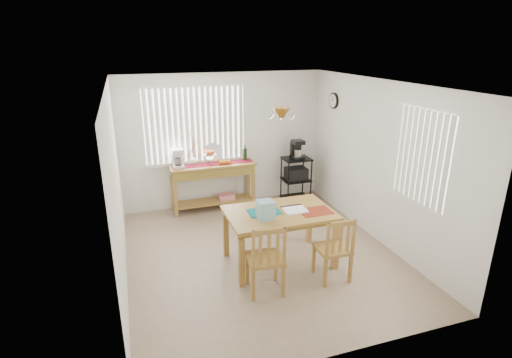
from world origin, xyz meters
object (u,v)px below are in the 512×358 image
object	(u,v)px
sideboard	(214,175)
chair_left	(266,259)
wire_cart	(296,175)
dining_table	(279,217)
cart_items	(297,150)
chair_right	(334,249)

from	to	relation	value
sideboard	chair_left	size ratio (longest dim) A/B	1.64
wire_cart	dining_table	bearing A→B (deg)	-119.40
cart_items	dining_table	world-z (taller)	cart_items
chair_left	chair_right	world-z (taller)	chair_left
cart_items	dining_table	xyz separation A→B (m)	(-1.22, -2.17, -0.37)
sideboard	wire_cart	distance (m)	1.69
cart_items	chair_left	distance (m)	3.34
sideboard	chair_right	distance (m)	3.13
chair_left	cart_items	bearing A→B (deg)	59.62
dining_table	chair_right	xyz separation A→B (m)	(0.55, -0.66, -0.26)
wire_cart	dining_table	distance (m)	2.48
sideboard	wire_cart	xyz separation A→B (m)	(1.68, -0.13, -0.14)
cart_items	chair_right	distance (m)	2.98
wire_cart	chair_right	bearing A→B (deg)	-103.37
wire_cart	dining_table	xyz separation A→B (m)	(-1.22, -2.16, 0.17)
cart_items	chair_left	bearing A→B (deg)	-120.38
sideboard	wire_cart	size ratio (longest dim) A/B	1.77
wire_cart	sideboard	bearing A→B (deg)	175.59
wire_cart	cart_items	distance (m)	0.54
cart_items	chair_left	size ratio (longest dim) A/B	0.38
wire_cart	chair_right	world-z (taller)	chair_right
wire_cart	chair_left	size ratio (longest dim) A/B	0.92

